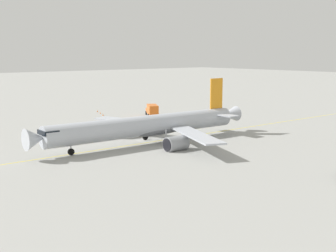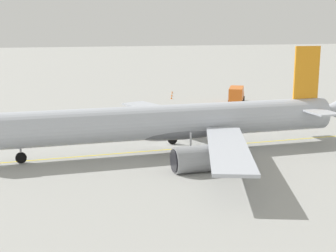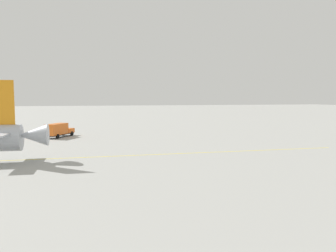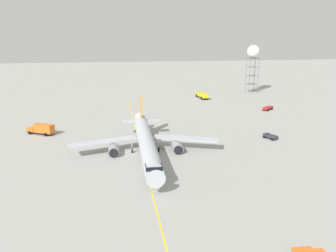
{
  "view_description": "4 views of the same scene",
  "coord_description": "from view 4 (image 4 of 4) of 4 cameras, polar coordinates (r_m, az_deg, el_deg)",
  "views": [
    {
      "loc": [
        67.86,
        -50.03,
        16.46
      ],
      "look_at": [
        5.35,
        1.06,
        3.27
      ],
      "focal_mm": 48.36,
      "sensor_mm": 36.0,
      "label": 1
    },
    {
      "loc": [
        50.3,
        -17.01,
        13.27
      ],
      "look_at": [
        1.02,
        -0.93,
        2.45
      ],
      "focal_mm": 50.15,
      "sensor_mm": 36.0,
      "label": 2
    },
    {
      "loc": [
        52.96,
        26.35,
        8.99
      ],
      "look_at": [
        26.0,
        32.98,
        6.56
      ],
      "focal_mm": 35.63,
      "sensor_mm": 36.0,
      "label": 3
    },
    {
      "loc": [
        -4.75,
        -79.26,
        27.58
      ],
      "look_at": [
        10.66,
        11.75,
        3.19
      ],
      "focal_mm": 36.67,
      "sensor_mm": 36.0,
      "label": 4
    }
  ],
  "objects": [
    {
      "name": "catering_truck_truck_extra",
      "position": [
        104.76,
        -20.22,
        -0.45
      ],
      "size": [
        8.44,
        6.16,
        3.1
      ],
      "rotation": [
        0.0,
        0.0,
        2.63
      ],
      "color": "#232326",
      "rests_on": "ground_plane"
    },
    {
      "name": "taxiway_centreline",
      "position": [
        82.95,
        -4.35,
        -4.66
      ],
      "size": [
        1.57,
        139.04,
        0.01
      ],
      "rotation": [
        0.0,
        0.0,
        4.7
      ],
      "color": "yellow",
      "rests_on": "ground_plane"
    },
    {
      "name": "ops_pickup_truck",
      "position": [
        136.6,
        16.27,
        2.9
      ],
      "size": [
        5.42,
        4.93,
        1.41
      ],
      "rotation": [
        0.0,
        0.0,
        3.83
      ],
      "color": "#232326",
      "rests_on": "ground_plane"
    },
    {
      "name": "radar_tower",
      "position": [
        176.32,
        14.0,
        11.69
      ],
      "size": [
        6.18,
        6.18,
        23.17
      ],
      "color": "slate",
      "rests_on": "ground_plane"
    },
    {
      "name": "baggage_truck_truck",
      "position": [
        98.65,
        16.63,
        -1.64
      ],
      "size": [
        3.42,
        4.35,
        1.22
      ],
      "rotation": [
        0.0,
        0.0,
        2.03
      ],
      "color": "#232326",
      "rests_on": "ground_plane"
    },
    {
      "name": "fire_tender_truck",
      "position": [
        156.6,
        5.68,
        5.15
      ],
      "size": [
        3.68,
        10.58,
        2.5
      ],
      "rotation": [
        0.0,
        0.0,
        1.65
      ],
      "color": "#232326",
      "rests_on": "ground_plane"
    },
    {
      "name": "ground_plane",
      "position": [
        84.06,
        -5.85,
        -4.44
      ],
      "size": [
        600.0,
        600.0,
        0.0
      ],
      "primitive_type": "plane",
      "color": "#9E9E99"
    },
    {
      "name": "airliner_main",
      "position": [
        81.89,
        -3.72,
        -2.6
      ],
      "size": [
        36.86,
        45.52,
        11.38
      ],
      "rotation": [
        0.0,
        0.0,
        4.69
      ],
      "color": "#B2B7C1",
      "rests_on": "ground_plane"
    }
  ]
}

